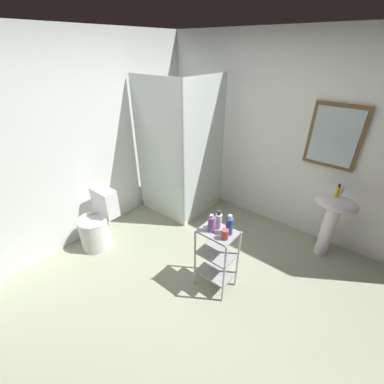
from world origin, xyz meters
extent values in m
cube|color=#969D83|center=(0.00, 0.00, -0.01)|extent=(4.20, 4.20, 0.02)
cube|color=white|center=(0.00, 1.85, 1.25)|extent=(4.20, 0.10, 2.50)
cube|color=brown|center=(0.58, 1.78, 1.41)|extent=(0.56, 0.03, 0.72)
cube|color=silver|center=(0.58, 1.76, 1.41)|extent=(0.48, 0.01, 0.64)
cube|color=white|center=(-1.85, 0.00, 1.25)|extent=(0.10, 4.20, 2.50)
cube|color=white|center=(-1.31, 1.28, 0.05)|extent=(0.90, 0.90, 0.10)
cube|color=silver|center=(-1.31, 0.83, 1.05)|extent=(0.90, 0.02, 1.90)
cube|color=silver|center=(-0.86, 1.28, 1.05)|extent=(0.02, 0.90, 1.90)
cylinder|color=silver|center=(-0.86, 0.83, 1.05)|extent=(0.04, 0.04, 1.90)
cylinder|color=silver|center=(-1.31, 1.28, 0.10)|extent=(0.08, 0.08, 0.00)
cylinder|color=white|center=(0.84, 1.52, 0.34)|extent=(0.15, 0.15, 0.68)
ellipsoid|color=white|center=(0.84, 1.52, 0.75)|extent=(0.46, 0.37, 0.13)
cylinder|color=silver|center=(0.84, 1.64, 0.86)|extent=(0.03, 0.03, 0.10)
cylinder|color=white|center=(-1.48, -0.21, 0.20)|extent=(0.37, 0.37, 0.40)
torus|color=white|center=(-1.48, -0.21, 0.42)|extent=(0.37, 0.37, 0.04)
cube|color=white|center=(-1.48, 0.01, 0.58)|extent=(0.35, 0.17, 0.36)
cylinder|color=silver|center=(-0.11, 0.13, 0.37)|extent=(0.02, 0.02, 0.74)
cylinder|color=silver|center=(0.25, 0.13, 0.37)|extent=(0.02, 0.02, 0.74)
cylinder|color=silver|center=(-0.11, 0.39, 0.37)|extent=(0.02, 0.02, 0.74)
cylinder|color=silver|center=(0.25, 0.39, 0.37)|extent=(0.02, 0.02, 0.74)
cube|color=#99999E|center=(0.07, 0.26, 0.18)|extent=(0.36, 0.26, 0.02)
cube|color=#99999E|center=(0.07, 0.26, 0.45)|extent=(0.36, 0.26, 0.02)
cube|color=#99999E|center=(0.07, 0.26, 0.73)|extent=(0.36, 0.26, 0.02)
cylinder|color=gold|center=(0.81, 1.56, 0.87)|extent=(0.05, 0.05, 0.12)
cylinder|color=black|center=(0.81, 1.56, 0.95)|extent=(0.03, 0.03, 0.03)
cylinder|color=#2D48B3|center=(0.17, 0.29, 0.83)|extent=(0.07, 0.07, 0.18)
cylinder|color=white|center=(0.17, 0.29, 0.93)|extent=(0.04, 0.04, 0.04)
cylinder|color=#89549E|center=(0.02, 0.22, 0.82)|extent=(0.07, 0.07, 0.16)
cylinder|color=silver|center=(0.02, 0.22, 0.91)|extent=(0.04, 0.04, 0.03)
cylinder|color=white|center=(0.04, 0.30, 0.82)|extent=(0.06, 0.06, 0.16)
cylinder|color=#333338|center=(0.04, 0.30, 0.92)|extent=(0.04, 0.04, 0.04)
cylinder|color=#B24742|center=(0.18, 0.21, 0.79)|extent=(0.07, 0.07, 0.10)
camera|label=1|loc=(1.10, -1.40, 2.30)|focal=23.79mm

